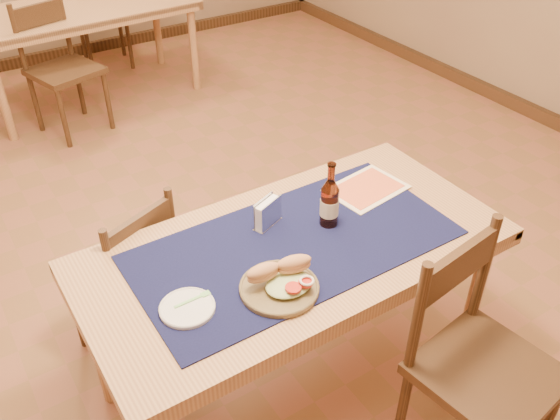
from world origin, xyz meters
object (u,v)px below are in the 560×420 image
napkin_holder (268,213)px  chair_main_near (478,361)px  chair_main_far (128,273)px  back_table (81,17)px  sandwich_plate (281,282)px  beer_bottle (330,202)px  main_table (294,262)px

napkin_holder → chair_main_near: bearing=-64.1°
chair_main_far → back_table: bearing=75.6°
chair_main_far → napkin_holder: size_ratio=6.07×
sandwich_plate → napkin_holder: bearing=65.6°
chair_main_far → chair_main_near: 1.45m
beer_bottle → napkin_holder: beer_bottle is taller
chair_main_far → sandwich_plate: (0.32, -0.72, 0.35)m
main_table → chair_main_far: size_ratio=1.91×
chair_main_far → beer_bottle: bearing=-37.2°
main_table → chair_main_far: bearing=132.3°
chair_main_near → beer_bottle: size_ratio=3.51×
main_table → beer_bottle: beer_bottle is taller
back_table → sandwich_plate: 3.47m
sandwich_plate → beer_bottle: size_ratio=1.00×
beer_bottle → napkin_holder: bearing=148.9°
main_table → napkin_holder: 0.21m
main_table → beer_bottle: (0.18, 0.03, 0.19)m
chair_main_near → chair_main_far: bearing=126.0°
back_table → chair_main_near: bearing=-87.8°
back_table → beer_bottle: beer_bottle is taller
main_table → chair_main_far: 0.77m
chair_main_near → beer_bottle: beer_bottle is taller
chair_main_near → napkin_holder: (-0.38, 0.78, 0.31)m
main_table → chair_main_near: bearing=-60.3°
chair_main_far → beer_bottle: beer_bottle is taller
main_table → back_table: same height
main_table → beer_bottle: size_ratio=5.88×
chair_main_far → beer_bottle: (0.67, -0.51, 0.42)m
back_table → napkin_holder: size_ratio=12.55×
main_table → sandwich_plate: bearing=-134.4°
napkin_holder → beer_bottle: bearing=-31.1°
back_table → chair_main_far: size_ratio=2.07×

